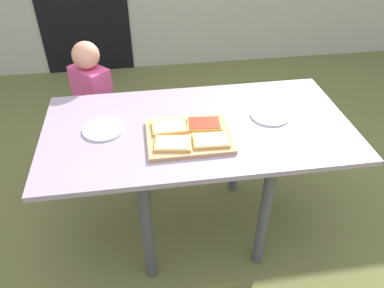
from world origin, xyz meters
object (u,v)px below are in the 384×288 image
object	(u,v)px
pizza_slice_near_right	(211,140)
pizza_slice_far_left	(169,127)
pizza_slice_far_right	(204,124)
pizza_slice_near_left	(173,143)
cutting_board	(189,136)
child_left	(95,106)
plate_white_right	(270,115)
dining_table	(198,142)
plate_white_left	(103,129)

from	to	relation	value
pizza_slice_near_right	pizza_slice_far_left	bearing A→B (deg)	142.83
pizza_slice_far_right	pizza_slice_near_left	world-z (taller)	same
cutting_board	child_left	distance (m)	0.90
plate_white_right	child_left	size ratio (longest dim) A/B	0.21
dining_table	pizza_slice_near_right	world-z (taller)	pizza_slice_near_right
dining_table	plate_white_left	xyz separation A→B (m)	(-0.47, 0.03, 0.11)
pizza_slice_near_right	plate_white_right	world-z (taller)	pizza_slice_near_right
cutting_board	pizza_slice_near_left	bearing A→B (deg)	-140.72
pizza_slice_near_left	plate_white_left	xyz separation A→B (m)	(-0.33, 0.20, -0.02)
pizza_slice_far_right	pizza_slice_far_left	bearing A→B (deg)	-179.16
pizza_slice_far_left	plate_white_right	distance (m)	0.54
plate_white_left	pizza_slice_near_right	bearing A→B (deg)	-21.51
pizza_slice_near_left	child_left	world-z (taller)	child_left
pizza_slice_near_right	cutting_board	bearing A→B (deg)	143.39
dining_table	pizza_slice_far_left	distance (m)	0.20
pizza_slice_near_left	plate_white_left	bearing A→B (deg)	148.89
cutting_board	child_left	bearing A→B (deg)	126.16
pizza_slice_near_left	child_left	bearing A→B (deg)	119.13
child_left	plate_white_right	bearing A→B (deg)	-30.77
plate_white_right	pizza_slice_near_right	bearing A→B (deg)	-150.61
dining_table	child_left	xyz separation A→B (m)	(-0.58, 0.61, -0.09)
pizza_slice_far_right	child_left	size ratio (longest dim) A/B	0.18
dining_table	cutting_board	xyz separation A→B (m)	(-0.06, -0.10, 0.11)
cutting_board	pizza_slice_near_left	xyz separation A→B (m)	(-0.08, -0.07, 0.02)
pizza_slice_far_right	plate_white_right	size ratio (longest dim) A/B	0.87
plate_white_right	plate_white_left	size ratio (longest dim) A/B	1.00
plate_white_right	dining_table	bearing A→B (deg)	-175.35
pizza_slice_far_right	pizza_slice_far_left	size ratio (longest dim) A/B	1.04
pizza_slice_near_left	plate_white_left	size ratio (longest dim) A/B	0.90
pizza_slice_far_left	plate_white_right	bearing A→B (deg)	6.59
dining_table	pizza_slice_far_left	bearing A→B (deg)	-168.39
child_left	plate_white_left	bearing A→B (deg)	-79.84
pizza_slice_near_left	pizza_slice_far_right	bearing A→B (deg)	38.91
pizza_slice_near_right	plate_white_right	xyz separation A→B (m)	(0.36, 0.20, -0.02)
cutting_board	pizza_slice_near_right	distance (m)	0.12
plate_white_right	plate_white_left	distance (m)	0.86
pizza_slice_far_right	child_left	bearing A→B (deg)	133.55
cutting_board	pizza_slice_far_right	world-z (taller)	pizza_slice_far_right
pizza_slice_far_left	child_left	xyz separation A→B (m)	(-0.43, 0.64, -0.22)
pizza_slice_near_left	pizza_slice_far_left	world-z (taller)	same
pizza_slice_near_left	pizza_slice_far_left	bearing A→B (deg)	91.38
cutting_board	plate_white_right	xyz separation A→B (m)	(0.45, 0.13, -0.00)
pizza_slice_far_left	child_left	world-z (taller)	child_left
dining_table	pizza_slice_near_right	distance (m)	0.22
dining_table	child_left	distance (m)	0.84
pizza_slice_near_right	child_left	bearing A→B (deg)	128.19
pizza_slice_far_left	child_left	size ratio (longest dim) A/B	0.17
dining_table	cutting_board	world-z (taller)	cutting_board
pizza_slice_far_right	plate_white_left	size ratio (longest dim) A/B	0.87
pizza_slice_far_right	pizza_slice_near_right	size ratio (longest dim) A/B	1.02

